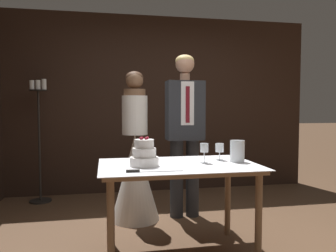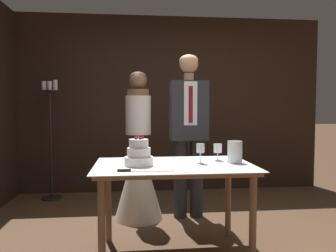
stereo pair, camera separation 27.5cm
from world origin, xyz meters
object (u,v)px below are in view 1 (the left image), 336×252
object	(u,v)px
tiered_cake	(144,155)
bride	(135,166)
wine_glass_near	(204,149)
wine_glass_middle	(220,149)
hurricane_candle	(237,152)
candle_stand	(39,140)
cake_knife	(144,171)
groom	(185,126)
cake_table	(178,175)

from	to	relation	value
tiered_cake	bride	world-z (taller)	bride
wine_glass_near	wine_glass_middle	distance (m)	0.22
hurricane_candle	bride	bearing A→B (deg)	131.68
tiered_cake	hurricane_candle	xyz separation A→B (m)	(0.83, 0.05, -0.00)
tiered_cake	bride	bearing A→B (deg)	89.35
hurricane_candle	candle_stand	bearing A→B (deg)	137.20
cake_knife	groom	distance (m)	1.38
wine_glass_middle	hurricane_candle	size ratio (longest dim) A/B	0.81
wine_glass_near	wine_glass_middle	xyz separation A→B (m)	(0.18, 0.12, -0.02)
cake_table	wine_glass_middle	world-z (taller)	wine_glass_middle
cake_knife	candle_stand	world-z (taller)	candle_stand
wine_glass_middle	hurricane_candle	distance (m)	0.17
cake_knife	groom	world-z (taller)	groom
tiered_cake	hurricane_candle	bearing A→B (deg)	3.16
tiered_cake	hurricane_candle	world-z (taller)	tiered_cake
tiered_cake	groom	xyz separation A→B (m)	(0.58, 0.96, 0.17)
cake_knife	groom	xyz separation A→B (m)	(0.61, 1.21, 0.26)
bride	groom	distance (m)	0.72
wine_glass_near	candle_stand	bearing A→B (deg)	132.46
bride	groom	size ratio (longest dim) A/B	0.89
tiered_cake	candle_stand	size ratio (longest dim) A/B	0.15
groom	candle_stand	distance (m)	1.98
groom	cake_table	bearing A→B (deg)	-106.97
candle_stand	wine_glass_near	bearing A→B (deg)	-47.54
groom	hurricane_candle	bearing A→B (deg)	-74.77
groom	candle_stand	bearing A→B (deg)	151.97
cake_table	bride	world-z (taller)	bride
cake_table	wine_glass_near	xyz separation A→B (m)	(0.23, 0.01, 0.22)
cake_table	tiered_cake	world-z (taller)	tiered_cake
wine_glass_middle	candle_stand	world-z (taller)	candle_stand
bride	groom	world-z (taller)	groom
tiered_cake	hurricane_candle	size ratio (longest dim) A/B	1.26
cake_knife	cake_table	bearing A→B (deg)	43.28
cake_knife	wine_glass_near	size ratio (longest dim) A/B	2.52
hurricane_candle	wine_glass_middle	bearing A→B (deg)	135.25
hurricane_candle	candle_stand	world-z (taller)	candle_stand
wine_glass_near	candle_stand	size ratio (longest dim) A/B	0.11
hurricane_candle	bride	distance (m)	1.26
wine_glass_middle	bride	bearing A→B (deg)	131.11
wine_glass_near	wine_glass_middle	bearing A→B (deg)	33.32
cake_knife	bride	bearing A→B (deg)	90.27
cake_table	cake_knife	xyz separation A→B (m)	(-0.33, -0.28, 0.10)
tiered_cake	wine_glass_near	world-z (taller)	tiered_cake
tiered_cake	bride	distance (m)	1.00
hurricane_candle	candle_stand	xyz separation A→B (m)	(-1.99, 1.84, -0.04)
cake_table	hurricane_candle	size ratio (longest dim) A/B	6.98
wine_glass_near	wine_glass_middle	size ratio (longest dim) A/B	1.11
cake_table	wine_glass_near	world-z (taller)	wine_glass_near
wine_glass_middle	groom	size ratio (longest dim) A/B	0.08
candle_stand	wine_glass_middle	bearing A→B (deg)	-42.67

